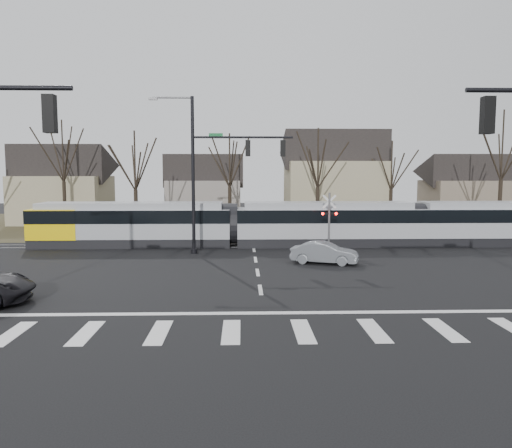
{
  "coord_description": "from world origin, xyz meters",
  "views": [
    {
      "loc": [
        -0.84,
        -20.19,
        5.25
      ],
      "look_at": [
        0.0,
        9.0,
        2.3
      ],
      "focal_mm": 35.0,
      "sensor_mm": 36.0,
      "label": 1
    }
  ],
  "objects": [
    {
      "name": "tram",
      "position": [
        5.2,
        16.0,
        1.74
      ],
      "size": [
        42.01,
        3.12,
        3.18
      ],
      "color": "gray",
      "rests_on": "ground"
    },
    {
      "name": "house_a",
      "position": [
        -20.0,
        34.0,
        4.46
      ],
      "size": [
        9.72,
        8.64,
        8.6
      ],
      "color": "gray",
      "rests_on": "ground"
    },
    {
      "name": "house_d",
      "position": [
        24.0,
        35.0,
        3.97
      ],
      "size": [
        8.64,
        7.56,
        7.65
      ],
      "color": "#685B4D",
      "rests_on": "ground"
    },
    {
      "name": "sedan",
      "position": [
        3.99,
        8.53,
        0.64
      ],
      "size": [
        3.7,
        4.7,
        1.28
      ],
      "primitive_type": "imported",
      "rotation": [
        0.0,
        0.0,
        1.25
      ],
      "color": "slate",
      "rests_on": "ground"
    },
    {
      "name": "house_c",
      "position": [
        9.0,
        33.0,
        5.23
      ],
      "size": [
        10.8,
        8.64,
        10.1
      ],
      "color": "gray",
      "rests_on": "ground"
    },
    {
      "name": "signal_pole_far",
      "position": [
        -2.41,
        12.5,
        5.7
      ],
      "size": [
        9.28,
        0.44,
        10.2
      ],
      "color": "black",
      "rests_on": "ground"
    },
    {
      "name": "crosswalk",
      "position": [
        0.0,
        -4.0,
        0.01
      ],
      "size": [
        27.0,
        2.6,
        0.01
      ],
      "color": "silver",
      "rests_on": "ground"
    },
    {
      "name": "lane_dashes",
      "position": [
        0.0,
        16.0,
        0.01
      ],
      "size": [
        0.18,
        30.0,
        0.01
      ],
      "color": "silver",
      "rests_on": "ground"
    },
    {
      "name": "grass_verge",
      "position": [
        0.0,
        32.0,
        0.01
      ],
      "size": [
        140.0,
        28.0,
        0.01
      ],
      "primitive_type": "cube",
      "color": "#38331E",
      "rests_on": "ground"
    },
    {
      "name": "house_b",
      "position": [
        -5.0,
        36.0,
        3.97
      ],
      "size": [
        8.64,
        7.56,
        7.65
      ],
      "color": "slate",
      "rests_on": "ground"
    },
    {
      "name": "stop_line",
      "position": [
        0.0,
        -1.8,
        0.01
      ],
      "size": [
        28.0,
        0.35,
        0.01
      ],
      "primitive_type": "cube",
      "color": "silver",
      "rests_on": "ground"
    },
    {
      "name": "tree_row",
      "position": [
        2.0,
        26.0,
        5.0
      ],
      "size": [
        59.2,
        7.2,
        10.0
      ],
      "color": "black",
      "rests_on": "ground"
    },
    {
      "name": "ground",
      "position": [
        0.0,
        0.0,
        0.0
      ],
      "size": [
        140.0,
        140.0,
        0.0
      ],
      "primitive_type": "plane",
      "color": "black"
    },
    {
      "name": "rail_crossing_signal",
      "position": [
        5.0,
        12.79,
        1.89
      ],
      "size": [
        1.08,
        0.36,
        4.0
      ],
      "color": "#59595B",
      "rests_on": "ground"
    },
    {
      "name": "rail_pair",
      "position": [
        0.0,
        15.8,
        0.03
      ],
      "size": [
        90.0,
        1.52,
        0.06
      ],
      "color": "#59595E",
      "rests_on": "ground"
    }
  ]
}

